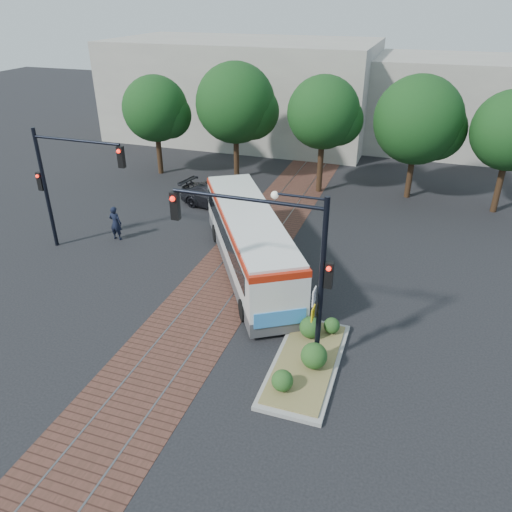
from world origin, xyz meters
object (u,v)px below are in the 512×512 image
at_px(signal_pole_main, 285,253).
at_px(officer, 116,223).
at_px(city_bus, 249,239).
at_px(parked_car, 219,196).
at_px(signal_pole_left, 62,175).
at_px(traffic_island, 308,356).

height_order(signal_pole_main, officer, signal_pole_main).
distance_m(city_bus, signal_pole_main, 6.91).
height_order(officer, parked_car, officer).
xyz_separation_m(signal_pole_left, officer, (1.42, 1.62, -2.95)).
xyz_separation_m(city_bus, signal_pole_left, (-9.05, -0.77, 2.26)).
bearing_deg(parked_car, signal_pole_main, -136.87).
height_order(signal_pole_left, parked_car, signal_pole_left).
xyz_separation_m(signal_pole_main, parked_car, (-7.43, 12.16, -3.45)).
bearing_deg(signal_pole_main, traffic_island, -5.36).
xyz_separation_m(city_bus, signal_pole_main, (3.18, -5.58, 2.55)).
relative_size(signal_pole_main, signal_pole_left, 1.00).
relative_size(traffic_island, signal_pole_left, 0.87).
bearing_deg(city_bus, traffic_island, -85.30).
bearing_deg(traffic_island, signal_pole_left, 159.64).
relative_size(signal_pole_main, officer, 3.29).
height_order(signal_pole_main, parked_car, signal_pole_main).
distance_m(signal_pole_main, signal_pole_left, 13.14).
xyz_separation_m(signal_pole_main, signal_pole_left, (-12.23, 4.80, -0.29)).
bearing_deg(parked_car, signal_pole_left, 158.54).
distance_m(signal_pole_left, officer, 3.65).
relative_size(city_bus, traffic_island, 1.99).
height_order(city_bus, signal_pole_main, signal_pole_main).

